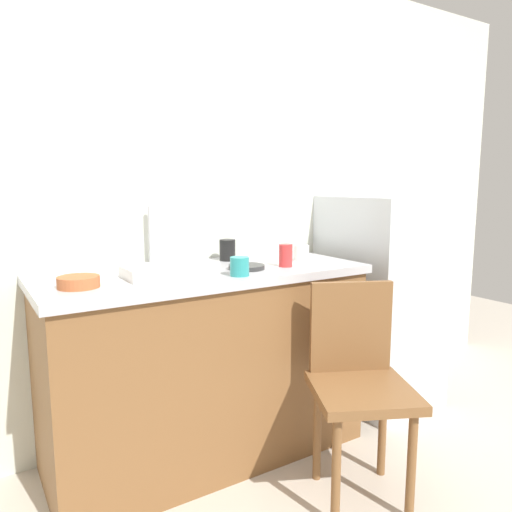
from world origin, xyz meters
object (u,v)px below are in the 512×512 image
Objects in this scene: refrigerator at (379,300)px; terracotta_bowl at (79,282)px; chair at (359,379)px; cup_white at (301,253)px; hotplate at (247,267)px; cup_black at (227,250)px; cup_red at (286,255)px; cup_teal at (240,266)px; dish_tray at (158,271)px.

terracotta_bowl is (-1.73, -0.09, 0.32)m from refrigerator.
chair is 0.74m from cup_white.
cup_black reaches higher than hotplate.
cup_red is (-0.05, 0.46, 0.47)m from chair.
terracotta_bowl is at bearing 177.64° from cup_red.
chair is 0.69m from cup_teal.
cup_black is 0.38m from cup_white.
cup_red reaches higher than terracotta_bowl.
cup_red reaches higher than cup_teal.
refrigerator is 14.89× the size of cup_teal.
cup_white is at bearing 2.47° from dish_tray.
cup_red is 0.99× the size of cup_black.
chair is 0.66m from cup_red.
chair is at bearing -47.02° from cup_teal.
hotplate is 0.20m from cup_red.
cup_black reaches higher than cup_white.
hotplate is at bearing 141.12° from chair.
cup_red is at bearing -170.83° from refrigerator.
refrigerator is at bearing 4.93° from hotplate.
cup_white is at bearing -31.74° from cup_black.
hotplate is (0.42, -0.03, -0.02)m from dish_tray.
refrigerator is 7.78× the size of terracotta_bowl.
cup_white reaches higher than hotplate.
cup_teal is (-0.11, -0.13, 0.03)m from hotplate.
cup_teal is at bearing -10.82° from terracotta_bowl.
cup_teal is at bearing -157.99° from cup_white.
cup_red is (0.95, -0.04, 0.03)m from terracotta_bowl.
cup_red is 1.31× the size of cup_white.
dish_tray is 0.62m from cup_red.
cup_black is (0.80, 0.27, 0.03)m from terracotta_bowl.
terracotta_bowl is 0.76m from hotplate.
cup_black is (0.47, 0.24, 0.03)m from dish_tray.
cup_black is at bearing 68.47° from cup_teal.
cup_teal is (-0.35, 0.38, 0.46)m from chair.
cup_white is at bearing 3.63° from terracotta_bowl.
refrigerator is 11.38× the size of cup_red.
refrigerator reaches higher than cup_teal.
refrigerator is at bearing 64.28° from chair.
terracotta_bowl is (-1.00, 0.50, 0.44)m from chair.
terracotta_bowl is at bearing -173.60° from dish_tray.
dish_tray is at bearing 152.76° from cup_teal.
cup_white is (1.13, 0.07, 0.02)m from terracotta_bowl.
cup_white is at bearing -178.50° from refrigerator.
cup_teal is at bearing -27.24° from dish_tray.
refrigerator is 1.01m from cup_black.
refrigerator is 7.28× the size of hotplate.
dish_tray is 0.79m from cup_white.
refrigerator is 0.87m from cup_red.
dish_tray reaches higher than chair.
cup_white is at bearing 10.45° from hotplate.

